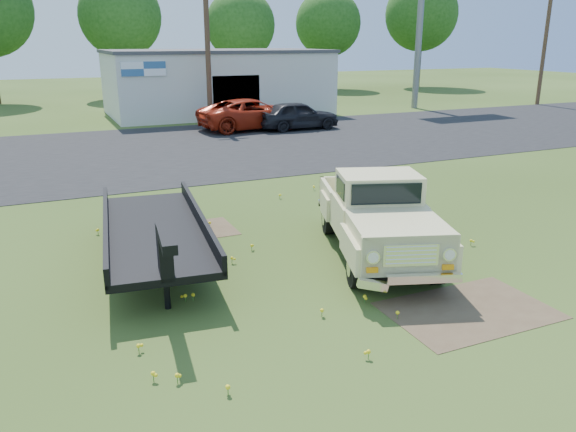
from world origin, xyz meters
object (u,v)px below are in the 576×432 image
object	(u,v)px
red_pickup	(252,114)
dark_sedan	(298,115)
flatbed_trailer	(154,225)
vintage_pickup_truck	(377,215)

from	to	relation	value
red_pickup	dark_sedan	bearing A→B (deg)	-120.90
red_pickup	dark_sedan	world-z (taller)	red_pickup
flatbed_trailer	dark_sedan	distance (m)	19.80
vintage_pickup_truck	red_pickup	distance (m)	19.54
dark_sedan	flatbed_trailer	bearing A→B (deg)	146.44
dark_sedan	vintage_pickup_truck	bearing A→B (deg)	161.04
flatbed_trailer	dark_sedan	size ratio (longest dim) A/B	1.39
flatbed_trailer	red_pickup	xyz separation A→B (m)	(8.84, 17.45, -0.03)
red_pickup	dark_sedan	size ratio (longest dim) A/B	1.32
vintage_pickup_truck	flatbed_trailer	distance (m)	4.99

